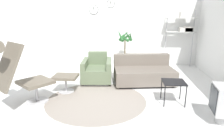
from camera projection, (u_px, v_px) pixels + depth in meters
name	position (u px, v px, depth m)	size (l,w,h in m)	color
ground_plane	(97.00, 97.00, 4.32)	(12.00, 12.00, 0.00)	white
wall_back	(110.00, 24.00, 6.90)	(12.00, 0.09, 2.80)	white
round_rug	(96.00, 100.00, 4.16)	(2.07, 2.07, 0.01)	gray
lounge_chair	(14.00, 67.00, 3.62)	(1.10, 1.20, 1.34)	#BCBCC1
ottoman	(66.00, 79.00, 4.54)	(0.53, 0.45, 0.39)	#BCBCC1
armchair_red	(97.00, 71.00, 5.30)	(0.82, 0.97, 0.74)	silver
couch_low	(143.00, 73.00, 5.20)	(1.61, 1.14, 0.69)	black
side_table	(174.00, 84.00, 3.94)	(0.44, 0.44, 0.45)	black
potted_plant	(125.00, 52.00, 6.48)	(0.57, 0.57, 1.27)	brown
shelf_unit	(184.00, 25.00, 6.44)	(0.94, 0.28, 1.87)	#BCBCC1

